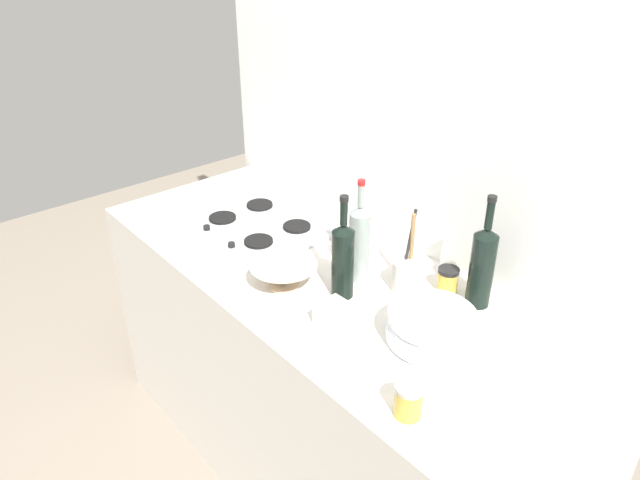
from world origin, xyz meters
TOP-DOWN VIEW (x-y plane):
  - ground_plane at (0.00, 0.00)m, footprint 6.00×6.00m
  - counter_block at (0.00, 0.00)m, footprint 1.80×0.70m
  - backsplash_panel at (0.00, 0.38)m, footprint 1.90×0.06m
  - stovetop_hob at (-0.37, 0.02)m, footprint 0.47×0.38m
  - plate_stack at (0.47, 0.00)m, footprint 0.25×0.25m
  - wine_bottle_leftmost at (0.11, 0.07)m, footprint 0.07×0.07m
  - wine_bottle_mid_left at (0.44, 0.25)m, footprint 0.07×0.07m
  - wine_bottle_mid_right at (0.14, -0.03)m, footprint 0.07×0.07m
  - mixing_bowl at (-0.01, -0.14)m, footprint 0.21×0.21m
  - butter_dish at (0.27, -0.15)m, footprint 0.16×0.10m
  - utensil_crock at (0.25, 0.14)m, footprint 0.10×0.10m
  - condiment_jar_front at (0.34, 0.23)m, footprint 0.07×0.07m
  - condiment_jar_rear at (0.62, -0.25)m, footprint 0.07×0.07m

SIDE VIEW (x-z plane):
  - ground_plane at x=0.00m, z-range 0.00..0.00m
  - counter_block at x=0.00m, z-range 0.00..0.90m
  - stovetop_hob at x=-0.37m, z-range 0.89..0.93m
  - butter_dish at x=0.27m, z-range 0.90..0.96m
  - condiment_jar_front at x=0.34m, z-range 0.90..0.98m
  - mixing_bowl at x=-0.01m, z-range 0.90..0.98m
  - condiment_jar_rear at x=0.62m, z-range 0.90..0.99m
  - plate_stack at x=0.47m, z-range 0.90..1.00m
  - utensil_crock at x=0.25m, z-range 0.82..1.09m
  - wine_bottle_mid_right at x=0.14m, z-range 0.86..1.20m
  - wine_bottle_leftmost at x=0.11m, z-range 0.86..1.20m
  - wine_bottle_mid_left at x=0.44m, z-range 0.86..1.21m
  - backsplash_panel at x=0.00m, z-range 0.00..2.25m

